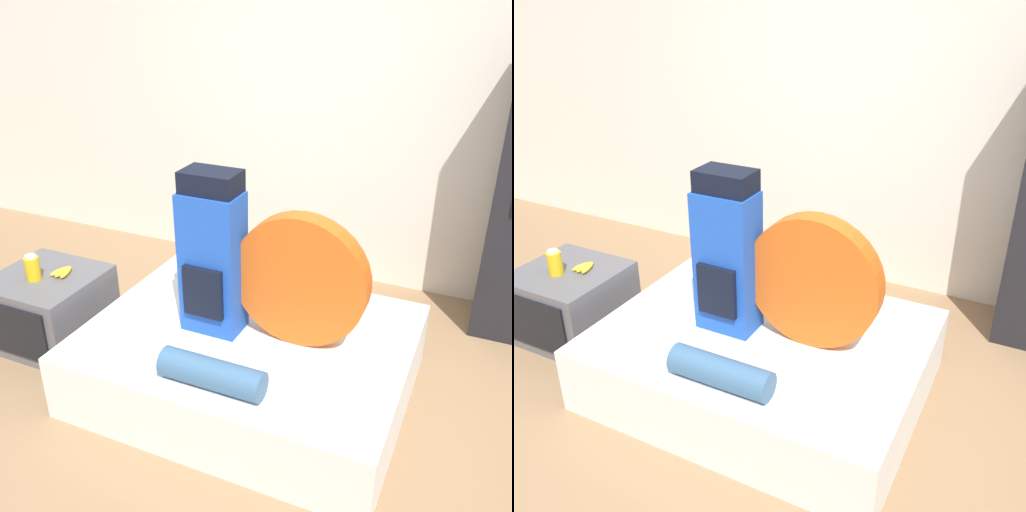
# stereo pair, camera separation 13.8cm
# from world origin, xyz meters

# --- Properties ---
(ground_plane) EXTENTS (16.00, 16.00, 0.00)m
(ground_plane) POSITION_xyz_m (0.00, 0.00, 0.00)
(ground_plane) COLOR #997551
(wall_back) EXTENTS (8.00, 0.05, 2.60)m
(wall_back) POSITION_xyz_m (0.00, 2.01, 1.30)
(wall_back) COLOR silver
(wall_back) RESTS_ON ground_plane
(bed) EXTENTS (1.69, 1.32, 0.37)m
(bed) POSITION_xyz_m (0.05, 0.49, 0.18)
(bed) COLOR white
(bed) RESTS_ON ground_plane
(backpack) EXTENTS (0.31, 0.23, 0.87)m
(backpack) POSITION_xyz_m (-0.13, 0.45, 0.79)
(backpack) COLOR blue
(backpack) RESTS_ON bed
(tent_bag) EXTENTS (0.69, 0.12, 0.69)m
(tent_bag) POSITION_xyz_m (0.32, 0.53, 0.71)
(tent_bag) COLOR #E05B19
(tent_bag) RESTS_ON bed
(sleeping_roll) EXTENTS (0.50, 0.14, 0.14)m
(sleeping_roll) POSITION_xyz_m (0.09, 0.00, 0.44)
(sleeping_roll) COLOR #3D668E
(sleeping_roll) RESTS_ON bed
(television) EXTENTS (0.60, 0.61, 0.45)m
(television) POSITION_xyz_m (-1.26, 0.41, 0.22)
(television) COLOR #5B5B60
(television) RESTS_ON ground_plane
(canister) EXTENTS (0.09, 0.09, 0.16)m
(canister) POSITION_xyz_m (-1.29, 0.35, 0.52)
(canister) COLOR gold
(canister) RESTS_ON television
(banana_bunch) EXTENTS (0.12, 0.15, 0.04)m
(banana_bunch) POSITION_xyz_m (-1.17, 0.47, 0.47)
(banana_bunch) COLOR yellow
(banana_bunch) RESTS_ON television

